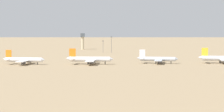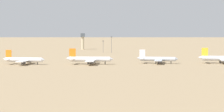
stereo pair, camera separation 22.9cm
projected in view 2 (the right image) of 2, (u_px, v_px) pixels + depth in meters
ground at (94, 66)px, 343.08m from camera, size 4000.00×4000.00×0.00m
ridge_west at (62, 19)px, 1450.66m from camera, size 462.17×433.91×84.16m
parked_jet_orange_1 at (24, 60)px, 357.05m from camera, size 33.51×28.71×11.14m
parked_jet_orange_2 at (89, 59)px, 357.60m from camera, size 36.99×31.39×12.22m
parked_jet_white_3 at (157, 59)px, 365.29m from camera, size 32.74×28.06×10.89m
parked_jet_yellow_4 at (222, 58)px, 366.13m from camera, size 36.92×31.49×12.23m
control_tower at (83, 40)px, 552.09m from camera, size 5.20×5.20×19.28m
light_pole_west at (103, 46)px, 494.36m from camera, size 1.80×0.50×12.82m
light_pole_mid at (111, 44)px, 492.40m from camera, size 1.80×0.50×17.12m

